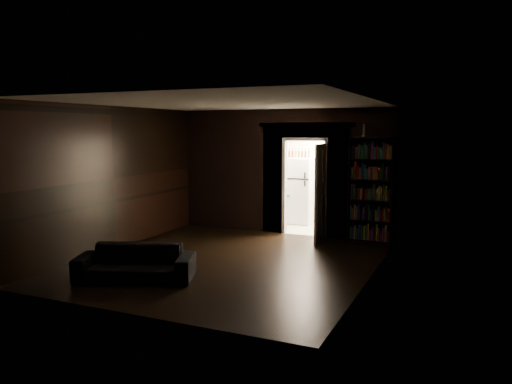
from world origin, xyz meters
TOP-DOWN VIEW (x-y plane):
  - ground at (0.00, 0.00)m, footprint 5.50×5.50m
  - room_walls at (-0.01, 1.07)m, footprint 5.02×5.61m
  - kitchen_alcove at (0.50, 3.87)m, footprint 2.20×1.80m
  - sofa at (-0.89, -1.48)m, footprint 1.98×1.39m
  - bookshelf at (2.00, 2.55)m, footprint 0.92×0.39m
  - refrigerator at (-0.10, 4.11)m, footprint 0.79×0.73m
  - door at (0.99, 2.31)m, footprint 0.10×0.85m
  - figurine at (1.83, 2.54)m, footprint 0.11×0.11m
  - bottles at (-0.11, 4.13)m, footprint 0.56×0.30m

SIDE VIEW (x-z plane):
  - ground at x=0.00m, z-range 0.00..0.00m
  - sofa at x=-0.89m, z-range 0.00..0.70m
  - refrigerator at x=-0.10m, z-range 0.00..1.65m
  - door at x=0.99m, z-range 0.00..2.05m
  - bookshelf at x=2.00m, z-range 0.00..2.20m
  - kitchen_alcove at x=0.50m, z-range -0.09..2.51m
  - room_walls at x=-0.01m, z-range 0.26..3.10m
  - bottles at x=-0.11m, z-range 1.65..1.88m
  - figurine at x=1.83m, z-range 2.20..2.47m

